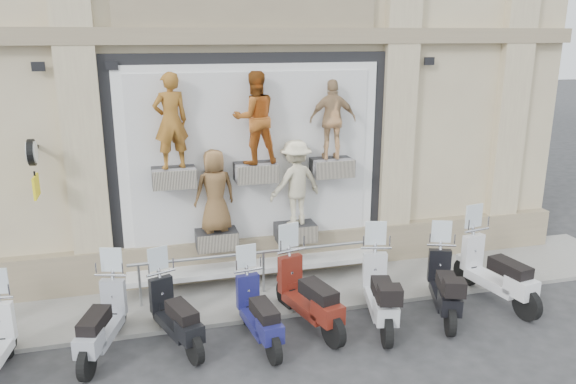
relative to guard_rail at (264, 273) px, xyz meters
name	(u,v)px	position (x,y,z in m)	size (l,w,h in m)	color
ground	(291,349)	(0.00, -2.00, -0.47)	(90.00, 90.00, 0.00)	#2B2B2D
sidewalk	(263,291)	(0.00, 0.10, -0.43)	(16.00, 2.20, 0.08)	gray
shop_vitrine	(257,166)	(0.06, 0.75, 1.94)	(5.60, 0.91, 4.30)	black
guard_rail	(264,273)	(0.00, 0.00, 0.00)	(5.06, 0.10, 0.93)	#9EA0A5
clock_sign_bracket	(33,161)	(-3.90, 0.47, 2.34)	(0.10, 0.80, 1.02)	black
scooter_c	(101,309)	(-2.89, -1.34, 0.31)	(0.55, 1.90, 1.55)	#8F929B
scooter_d	(175,302)	(-1.76, -1.36, 0.29)	(0.54, 1.85, 1.50)	black
scooter_e	(259,301)	(-0.45, -1.64, 0.28)	(0.54, 1.84, 1.49)	#171750
scooter_f	(309,282)	(0.48, -1.37, 0.38)	(0.60, 2.07, 1.68)	#5D190F
scooter_g	(381,280)	(1.70, -1.59, 0.37)	(0.60, 2.04, 1.66)	#B3B5BA
scooter_h	(445,274)	(2.94, -1.59, 0.32)	(0.57, 1.94, 1.58)	black
scooter_i	(498,259)	(4.14, -1.38, 0.40)	(0.62, 2.13, 1.73)	silver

